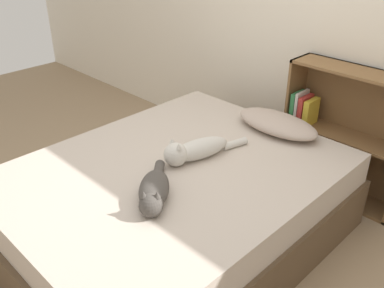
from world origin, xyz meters
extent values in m
plane|color=#997F60|center=(0.00, 0.00, 0.00)|extent=(8.00, 8.00, 0.00)
cube|color=silver|center=(0.00, 1.40, 1.25)|extent=(8.00, 0.06, 2.50)
cube|color=brown|center=(0.00, 0.00, 0.17)|extent=(1.60, 2.04, 0.35)
cube|color=#C1B2A3|center=(0.00, 0.00, 0.45)|extent=(1.55, 1.98, 0.21)
ellipsoid|color=#B29E8E|center=(0.15, 0.84, 0.61)|extent=(0.61, 0.31, 0.12)
ellipsoid|color=beige|center=(0.03, 0.19, 0.61)|extent=(0.23, 0.42, 0.12)
sphere|color=beige|center=(-0.01, 0.03, 0.62)|extent=(0.15, 0.15, 0.15)
cone|color=beige|center=(0.03, 0.02, 0.70)|extent=(0.04, 0.04, 0.03)
cone|color=beige|center=(-0.05, 0.04, 0.70)|extent=(0.04, 0.04, 0.03)
cylinder|color=beige|center=(0.10, 0.45, 0.58)|extent=(0.09, 0.19, 0.05)
ellipsoid|color=#47423D|center=(0.16, -0.29, 0.61)|extent=(0.35, 0.36, 0.12)
sphere|color=#47423D|center=(0.26, -0.40, 0.61)|extent=(0.12, 0.12, 0.12)
cone|color=#47423D|center=(0.28, -0.37, 0.68)|extent=(0.04, 0.04, 0.03)
cone|color=#47423D|center=(0.23, -0.42, 0.68)|extent=(0.04, 0.04, 0.03)
cylinder|color=#47423D|center=(0.00, -0.12, 0.58)|extent=(0.15, 0.15, 0.06)
cube|color=brown|center=(0.05, 1.23, 0.49)|extent=(0.02, 0.26, 0.98)
cube|color=brown|center=(0.48, 1.23, 0.01)|extent=(0.89, 0.26, 0.02)
cube|color=brown|center=(0.48, 1.23, 0.97)|extent=(0.89, 0.26, 0.02)
cube|color=brown|center=(0.48, 1.23, 0.49)|extent=(0.85, 0.26, 0.02)
cube|color=brown|center=(0.48, 1.35, 0.49)|extent=(0.89, 0.02, 0.98)
cube|color=#337F47|center=(0.09, 1.19, 0.61)|extent=(0.03, 0.16, 0.23)
cube|color=beige|center=(0.12, 1.19, 0.62)|extent=(0.02, 0.16, 0.24)
cube|color=#B7332D|center=(0.16, 1.19, 0.61)|extent=(0.04, 0.16, 0.21)
cube|color=gold|center=(0.21, 1.19, 0.60)|extent=(0.04, 0.16, 0.20)
camera|label=1|loc=(1.62, -1.48, 1.91)|focal=40.00mm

